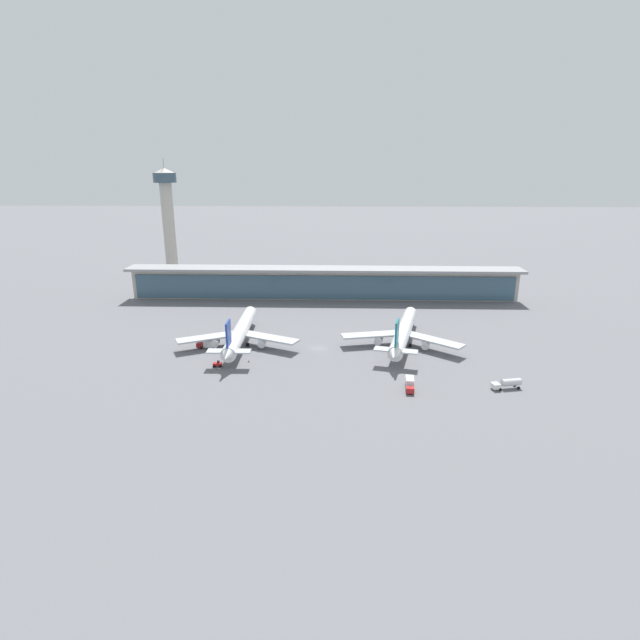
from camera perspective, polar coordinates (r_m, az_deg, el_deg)
The scene contains 10 objects.
ground_plane at distance 177.54m, azimuth -0.11°, elevation -3.21°, with size 1200.00×1200.00×0.00m, color slate.
airliner_left_stand at distance 181.56m, azimuth -9.00°, elevation -1.38°, with size 43.37×56.26×15.01m.
airliner_centre_stand at distance 181.77m, azimuth 9.38°, elevation -1.37°, with size 42.13×55.71×15.01m.
service_truck_near_nose_red at distance 180.98m, azimuth -12.46°, elevation -2.66°, with size 7.57×3.42×3.10m.
service_truck_under_wing_red at distance 148.37m, azimuth 10.08°, elevation -7.06°, with size 3.00×7.49×3.10m.
service_truck_mid_apron_white at distance 155.92m, azimuth 20.41°, elevation -6.70°, with size 8.88×4.06×2.95m.
service_truck_by_tail_red at distance 164.94m, azimuth -11.48°, elevation -4.90°, with size 3.02×1.98×2.05m.
terminal_building at distance 240.59m, azimuth 0.43°, elevation 4.26°, with size 184.96×12.80×15.20m.
control_tower at distance 289.47m, azimuth -16.78°, elevation 11.27°, with size 12.00×12.00×64.59m.
safety_cone_alpha at distance 167.17m, azimuth -8.06°, elevation -4.61°, with size 0.62×0.62×0.70m.
Camera 1 is at (5.59, -166.14, 62.33)m, focal length 28.38 mm.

